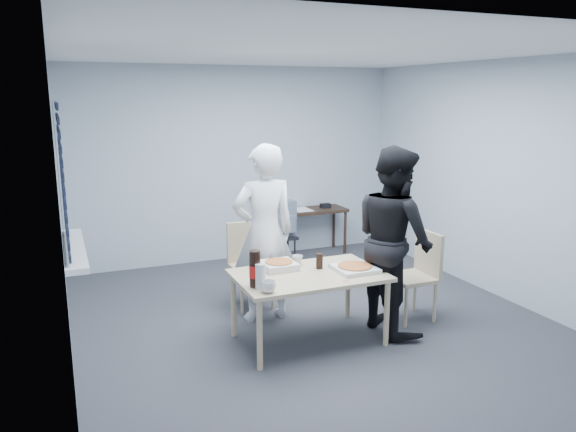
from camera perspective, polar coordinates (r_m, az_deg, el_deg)
name	(u,v)px	position (r m, az deg, el deg)	size (l,w,h in m)	color
room	(64,188)	(5.19, -21.79, 2.70)	(5.00, 5.00, 5.00)	#2F2E34
dining_table	(309,280)	(5.10, 2.13, -6.51)	(1.33, 0.84, 0.65)	#C4B589
chair_far	(249,258)	(6.04, -3.97, -4.26)	(0.42, 0.42, 0.89)	#C4B589
chair_right	(419,269)	(5.79, 13.18, -5.27)	(0.42, 0.42, 0.89)	#C4B589
person_white	(264,233)	(5.53, -2.45, -1.78)	(0.65, 0.42, 1.77)	silver
person_black	(394,239)	(5.39, 10.69, -2.35)	(0.86, 0.47, 1.77)	black
side_table	(312,214)	(7.92, 2.42, 0.16)	(0.97, 0.43, 0.65)	black
stool	(283,244)	(7.27, -0.54, -2.85)	(0.32, 0.32, 0.44)	black
backpack	(283,219)	(7.18, -0.51, -0.32)	(0.32, 0.24, 0.45)	slate
pizza_box_a	(279,265)	(5.20, -0.94, -5.00)	(0.30, 0.30, 0.07)	silver
pizza_box_b	(355,268)	(5.18, 6.79, -5.27)	(0.36, 0.36, 0.05)	silver
mug_a	(268,287)	(4.60, -2.00, -7.19)	(0.12, 0.12, 0.10)	silver
mug_b	(297,260)	(5.31, 0.96, -4.52)	(0.10, 0.10, 0.09)	silver
cola_glass	(319,261)	(5.20, 3.21, -4.59)	(0.06, 0.06, 0.14)	black
soda_bottle	(255,270)	(4.70, -3.37, -5.45)	(0.10, 0.10, 0.31)	black
plastic_cups	(260,276)	(4.67, -2.82, -6.11)	(0.09, 0.09, 0.21)	silver
rubber_band	(346,281)	(4.89, 5.91, -6.61)	(0.05, 0.05, 0.00)	red
papers	(302,209)	(7.85, 1.40, 0.67)	(0.24, 0.33, 0.01)	white
black_box	(325,206)	(8.00, 3.83, 1.05)	(0.14, 0.10, 0.06)	black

